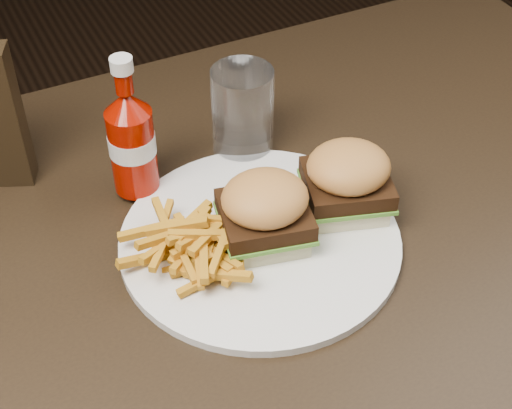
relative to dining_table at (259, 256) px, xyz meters
name	(u,v)px	position (x,y,z in m)	size (l,w,h in m)	color
dining_table	(259,256)	(0.00, 0.00, 0.00)	(1.20, 0.80, 0.04)	black
plate	(260,241)	(0.00, 0.00, 0.03)	(0.31, 0.31, 0.01)	white
sandwich_half_a	(265,232)	(0.00, -0.01, 0.04)	(0.08, 0.08, 0.02)	beige
sandwich_half_b	(345,200)	(0.11, 0.00, 0.04)	(0.08, 0.08, 0.02)	#FDF0C7
fries_pile	(196,243)	(-0.07, 0.00, 0.05)	(0.11, 0.11, 0.04)	#B97515
ketchup_bottle	(133,151)	(-0.09, 0.14, 0.08)	(0.05, 0.05, 0.10)	#8C0C00
tumbler	(243,113)	(0.06, 0.16, 0.08)	(0.07, 0.07, 0.12)	white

